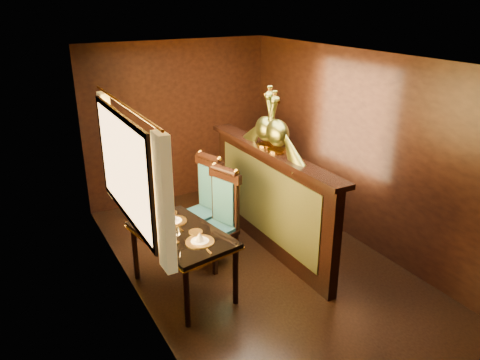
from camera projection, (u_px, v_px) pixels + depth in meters
The scene contains 8 objects.
ground at pixel (260, 265), 5.78m from camera, with size 5.00×5.00×0.00m, color black.
room_shell at pixel (254, 143), 5.17m from camera, with size 3.04×5.04×2.52m.
partition at pixel (270, 198), 5.90m from camera, with size 0.26×2.70×1.36m.
dining_table at pixel (182, 238), 5.05m from camera, with size 0.95×1.35×0.93m.
chair_left at pixel (221, 213), 5.67m from camera, with size 0.57×0.58×1.24m.
chair_right at pixel (206, 198), 6.05m from camera, with size 0.56×0.58×1.26m.
peacock_left at pixel (278, 121), 5.43m from camera, with size 0.24×0.64×0.77m, color #1A4F2B, non-canonical shape.
peacock_right at pixel (266, 118), 5.64m from camera, with size 0.23×0.61×0.73m, color #1A4F2B, non-canonical shape.
Camera 1 is at (-2.62, -4.25, 3.10)m, focal length 35.00 mm.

